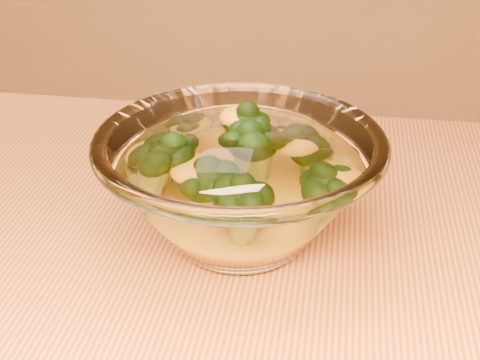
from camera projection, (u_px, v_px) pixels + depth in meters
The scene contains 3 objects.
glass_bowl at pixel (240, 185), 0.54m from camera, with size 0.23×0.23×0.10m.
cheese_sauce at pixel (240, 208), 0.55m from camera, with size 0.12×0.12×0.03m, color yellow.
broccoli_heap at pixel (235, 168), 0.54m from camera, with size 0.18×0.14×0.08m.
Camera 1 is at (0.19, -0.34, 1.08)m, focal length 50.00 mm.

